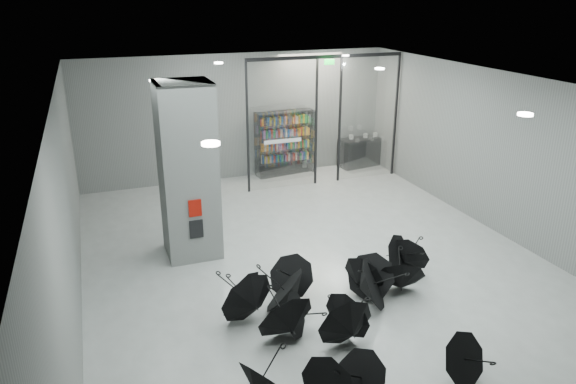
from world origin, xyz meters
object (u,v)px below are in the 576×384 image
object	(u,v)px
bookshelf	(285,143)
umbrella_cluster	(334,310)
column	(188,171)
shop_counter	(362,152)

from	to	relation	value
bookshelf	umbrella_cluster	distance (m)	8.89
column	bookshelf	distance (m)	6.29
umbrella_cluster	column	bearing A→B (deg)	115.87
umbrella_cluster	bookshelf	bearing A→B (deg)	75.95
column	shop_counter	xyz separation A→B (m)	(6.88, 4.70, -1.51)
bookshelf	shop_counter	world-z (taller)	bookshelf
bookshelf	shop_counter	bearing A→B (deg)	-8.43
bookshelf	umbrella_cluster	bearing A→B (deg)	-111.49
bookshelf	shop_counter	size ratio (longest dim) A/B	1.29
column	bookshelf	size ratio (longest dim) A/B	1.87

